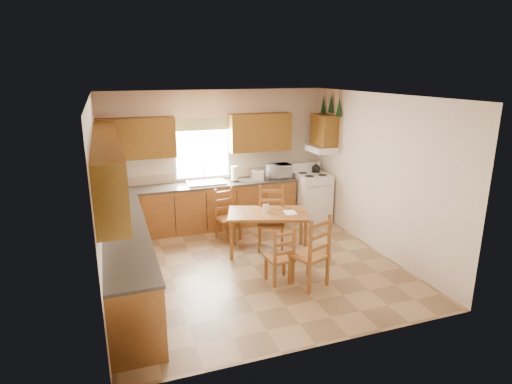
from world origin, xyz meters
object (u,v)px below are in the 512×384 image
object	(u,v)px
dining_table	(268,232)
chair_near_left	(309,251)
chair_far_left	(228,215)
chair_far_right	(271,219)
microwave	(278,171)
stove	(312,198)
chair_near_right	(280,254)

from	to	relation	value
dining_table	chair_near_left	size ratio (longest dim) A/B	1.23
dining_table	chair_far_left	distance (m)	0.94
dining_table	chair_far_right	bearing A→B (deg)	67.97
microwave	chair_far_left	distance (m)	1.58
microwave	chair_far_left	xyz separation A→B (m)	(-1.29, -0.70, -0.58)
stove	chair_far_left	size ratio (longest dim) A/B	1.03
chair_near_left	chair_far_left	xyz separation A→B (m)	(-0.62, 2.12, -0.07)
chair_far_left	stove	bearing A→B (deg)	0.52
dining_table	chair_far_left	world-z (taller)	chair_far_left
stove	dining_table	xyz separation A→B (m)	(-1.46, -1.24, -0.13)
stove	chair_near_left	distance (m)	2.89
chair_far_right	chair_near_right	bearing A→B (deg)	-82.50
dining_table	chair_far_left	bearing A→B (deg)	140.12
dining_table	chair_near_left	distance (m)	1.34
stove	dining_table	bearing A→B (deg)	-138.14
chair_near_left	chair_far_left	world-z (taller)	chair_near_left
chair_near_left	microwave	bearing A→B (deg)	-125.02
chair_far_left	chair_near_left	bearing A→B (deg)	-85.96
dining_table	chair_far_right	world-z (taller)	chair_far_right
dining_table	chair_near_right	world-z (taller)	chair_near_right
dining_table	chair_near_right	distance (m)	1.10
stove	chair_near_right	xyz separation A→B (m)	(-1.69, -2.32, -0.05)
stove	chair_far_left	distance (m)	2.00
chair_far_right	chair_near_left	bearing A→B (deg)	-65.82
dining_table	stove	bearing A→B (deg)	59.34
stove	chair_near_left	xyz separation A→B (m)	(-1.33, -2.56, 0.06)
chair_far_right	microwave	bearing A→B (deg)	86.07
chair_far_left	chair_far_right	xyz separation A→B (m)	(0.59, -0.68, 0.08)
chair_near_left	chair_near_right	distance (m)	0.45
chair_near_right	chair_far_left	bearing A→B (deg)	-87.37
dining_table	chair_near_left	world-z (taller)	chair_near_left
chair_near_left	chair_near_right	xyz separation A→B (m)	(-0.36, 0.25, -0.11)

